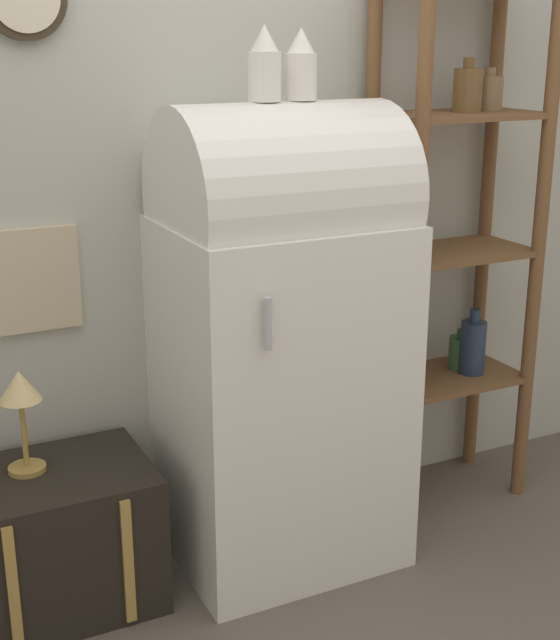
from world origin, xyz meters
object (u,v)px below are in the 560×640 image
(vase_center, at_px, (301,67))
(desk_lamp, at_px, (20,397))
(suitcase_trunk, at_px, (54,539))
(refrigerator, at_px, (281,335))
(vase_left, at_px, (265,66))

(vase_center, height_order, desk_lamp, vase_center)
(vase_center, bearing_deg, suitcase_trunk, 178.29)
(suitcase_trunk, relative_size, vase_center, 2.86)
(refrigerator, bearing_deg, suitcase_trunk, 177.43)
(refrigerator, distance_m, vase_center, 0.81)
(suitcase_trunk, xyz_separation_m, vase_left, (0.70, -0.03, 1.36))
(suitcase_trunk, bearing_deg, desk_lamp, 141.30)
(vase_left, xyz_separation_m, vase_center, (0.12, 0.00, -0.00))
(refrigerator, bearing_deg, desk_lamp, 174.57)
(vase_left, distance_m, desk_lamp, 1.18)
(suitcase_trunk, distance_m, vase_left, 1.53)
(vase_center, xyz_separation_m, desk_lamp, (-0.87, 0.07, -0.91))
(refrigerator, bearing_deg, vase_center, 7.41)
(suitcase_trunk, height_order, desk_lamp, desk_lamp)
(refrigerator, distance_m, desk_lamp, 0.81)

